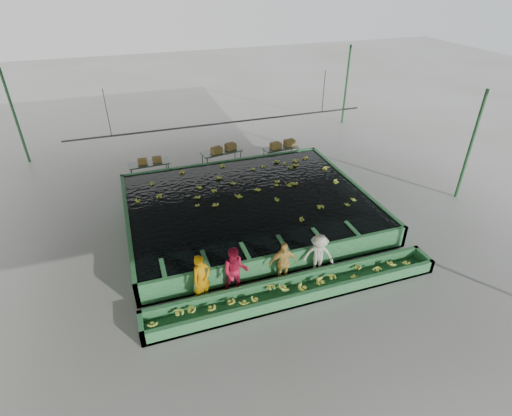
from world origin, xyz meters
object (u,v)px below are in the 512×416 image
object	(u,v)px
packing_table_left	(150,171)
box_stack_mid	(224,151)
worker_b	(235,272)
box_stack_left	(150,163)
worker_a	(202,279)
box_stack_right	(283,147)
worker_d	(318,255)
worker_c	(283,263)
packing_table_right	(280,155)
sorting_trough	(297,290)
packing_table_mid	(222,159)
flotation_tank	(248,207)

from	to	relation	value
packing_table_left	box_stack_mid	bearing A→B (deg)	1.61
worker_b	box_stack_left	bearing A→B (deg)	113.50
worker_a	worker_b	world-z (taller)	worker_b
box_stack_mid	box_stack_right	size ratio (longest dim) A/B	0.98
worker_a	worker_d	world-z (taller)	worker_a
worker_c	box_stack_right	size ratio (longest dim) A/B	1.14
worker_a	box_stack_left	bearing A→B (deg)	68.77
worker_d	packing_table_left	size ratio (longest dim) A/B	0.82
packing_table_right	box_stack_right	bearing A→B (deg)	23.23
worker_c	box_stack_right	distance (m)	9.75
sorting_trough	box_stack_mid	size ratio (longest dim) A/B	7.21
worker_a	packing_table_mid	bearing A→B (deg)	46.82
box_stack_right	packing_table_left	bearing A→B (deg)	178.70
packing_table_mid	box_stack_right	world-z (taller)	box_stack_right
worker_d	box_stack_left	distance (m)	10.31
flotation_tank	worker_a	world-z (taller)	worker_a
flotation_tank	worker_a	size ratio (longest dim) A/B	5.66
sorting_trough	packing_table_left	distance (m)	10.63
worker_a	worker_c	world-z (taller)	worker_a
box_stack_left	box_stack_right	size ratio (longest dim) A/B	0.81
sorting_trough	worker_b	distance (m)	2.09
sorting_trough	packing_table_right	size ratio (longest dim) A/B	5.34
worker_a	box_stack_left	distance (m)	9.22
worker_c	packing_table_left	size ratio (longest dim) A/B	0.82
flotation_tank	packing_table_right	size ratio (longest dim) A/B	5.34
sorting_trough	worker_d	distance (m)	1.50
worker_a	packing_table_right	size ratio (longest dim) A/B	0.94
worker_b	worker_c	distance (m)	1.66
worker_d	box_stack_left	size ratio (longest dim) A/B	1.41
box_stack_right	packing_table_mid	bearing A→B (deg)	175.15
worker_a	worker_d	size ratio (longest dim) A/B	1.09
worker_b	packing_table_mid	bearing A→B (deg)	91.11
packing_table_mid	packing_table_right	xyz separation A→B (m)	(3.21, -0.34, -0.05)
worker_d	packing_table_right	distance (m)	9.26
worker_b	worker_d	bearing A→B (deg)	13.00
worker_d	box_stack_left	world-z (taller)	worker_d
worker_a	packing_table_left	bearing A→B (deg)	69.18
sorting_trough	worker_a	bearing A→B (deg)	164.70
flotation_tank	worker_a	distance (m)	5.22
worker_d	packing_table_left	distance (m)	10.35
worker_a	flotation_tank	bearing A→B (deg)	30.79
worker_d	worker_c	bearing A→B (deg)	-155.23
packing_table_mid	box_stack_right	size ratio (longest dim) A/B	1.47
packing_table_mid	worker_a	bearing A→B (deg)	-108.19
sorting_trough	flotation_tank	bearing A→B (deg)	90.00
sorting_trough	packing_table_mid	world-z (taller)	packing_table_mid
worker_b	worker_d	distance (m)	2.96
sorting_trough	worker_d	xyz separation A→B (m)	(1.13, 0.80, 0.56)
worker_b	worker_a	bearing A→B (deg)	-167.00
worker_d	packing_table_right	size ratio (longest dim) A/B	0.86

